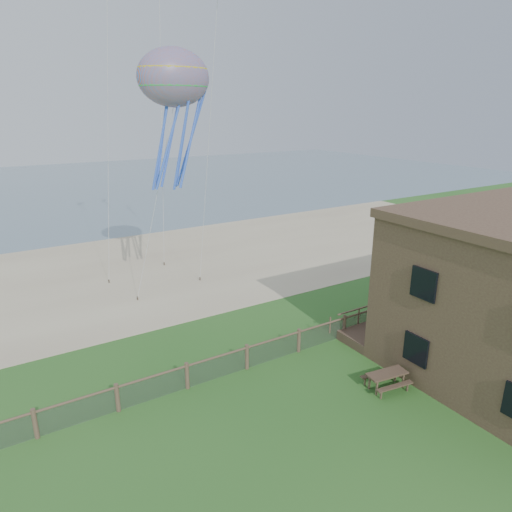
# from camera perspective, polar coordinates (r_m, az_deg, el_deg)

# --- Properties ---
(ground) EXTENTS (160.00, 160.00, 0.00)m
(ground) POSITION_cam_1_polar(r_m,az_deg,el_deg) (18.06, 9.37, -22.29)
(ground) COLOR #285D1F
(ground) RESTS_ON ground
(sand_beach) EXTENTS (72.00, 20.00, 0.02)m
(sand_beach) POSITION_cam_1_polar(r_m,az_deg,el_deg) (35.44, -14.42, -1.77)
(sand_beach) COLOR tan
(sand_beach) RESTS_ON ground
(ocean) EXTENTS (160.00, 68.00, 0.02)m
(ocean) POSITION_cam_1_polar(r_m,az_deg,el_deg) (77.59, -24.52, 7.70)
(ocean) COLOR slate
(ocean) RESTS_ON ground
(chainlink_fence) EXTENTS (36.20, 0.20, 1.25)m
(chainlink_fence) POSITION_cam_1_polar(r_m,az_deg,el_deg) (21.71, -1.15, -12.66)
(chainlink_fence) COLOR brown
(chainlink_fence) RESTS_ON ground
(motel_deck) EXTENTS (15.00, 2.00, 0.50)m
(motel_deck) POSITION_cam_1_polar(r_m,az_deg,el_deg) (29.35, 22.50, -6.28)
(motel_deck) COLOR brown
(motel_deck) RESTS_ON ground
(picnic_table) EXTENTS (1.97, 1.59, 0.76)m
(picnic_table) POSITION_cam_1_polar(r_m,az_deg,el_deg) (21.25, 15.98, -14.72)
(picnic_table) COLOR brown
(picnic_table) RESTS_ON ground
(octopus_kite) EXTENTS (3.91, 2.91, 7.64)m
(octopus_kite) POSITION_cam_1_polar(r_m,az_deg,el_deg) (25.59, -10.01, 16.73)
(octopus_kite) COLOR #DA5622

